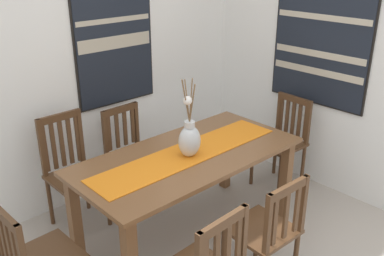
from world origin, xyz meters
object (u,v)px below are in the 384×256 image
painting_on_back_wall (114,43)px  painting_on_side_wall (321,44)px  dining_table (188,167)px  chair_0 (72,170)px  centerpiece_vase (189,138)px  chair_1 (267,231)px  chair_4 (131,152)px  chair_2 (283,139)px

painting_on_back_wall → painting_on_side_wall: (1.46, -1.26, -0.03)m
dining_table → painting_on_side_wall: painting_on_side_wall is taller
chair_0 → painting_on_back_wall: 1.22m
dining_table → painting_on_back_wall: size_ratio=1.57×
dining_table → chair_0: bearing=125.0°
painting_on_side_wall → painting_on_back_wall: bearing=139.3°
dining_table → centerpiece_vase: bearing=-120.1°
centerpiece_vase → painting_on_back_wall: bearing=82.8°
chair_1 → chair_4: (0.02, 1.63, 0.01)m
centerpiece_vase → painting_on_side_wall: (1.61, -0.07, 0.50)m
centerpiece_vase → chair_2: bearing=2.4°
chair_0 → dining_table: bearing=-55.0°
dining_table → chair_4: (0.02, 0.82, -0.17)m
chair_2 → chair_4: 1.51m
dining_table → centerpiece_vase: centerpiece_vase is taller
dining_table → chair_1: 0.83m
dining_table → chair_4: 0.84m
chair_1 → painting_on_back_wall: (0.14, 1.96, 0.98)m
chair_4 → chair_0: bearing=178.5°
chair_0 → chair_4: (0.60, -0.02, -0.03)m
dining_table → chair_4: chair_4 is taller
chair_0 → centerpiece_vase: bearing=-57.3°
centerpiece_vase → painting_on_back_wall: painting_on_back_wall is taller
centerpiece_vase → chair_4: bearing=87.4°
chair_2 → chair_4: chair_2 is taller
painting_on_back_wall → centerpiece_vase: bearing=-97.2°
centerpiece_vase → painting_on_back_wall: size_ratio=0.56×
dining_table → chair_2: size_ratio=1.98×
centerpiece_vase → painting_on_side_wall: size_ratio=0.56×
centerpiece_vase → chair_4: (0.04, 0.86, -0.44)m
centerpiece_vase → chair_1: bearing=-88.9°
chair_1 → painting_on_side_wall: (1.60, 0.70, 0.95)m
painting_on_side_wall → chair_4: bearing=149.5°
painting_on_back_wall → painting_on_side_wall: size_ratio=1.00×
dining_table → chair_2: bearing=0.7°
painting_on_side_wall → centerpiece_vase: bearing=177.6°
painting_on_side_wall → chair_0: bearing=156.5°
chair_4 → chair_1: bearing=-90.8°
chair_2 → painting_on_side_wall: size_ratio=0.79×
chair_2 → painting_on_side_wall: bearing=-22.7°
chair_2 → painting_on_side_wall: painting_on_side_wall is taller
chair_1 → chair_0: bearing=109.4°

